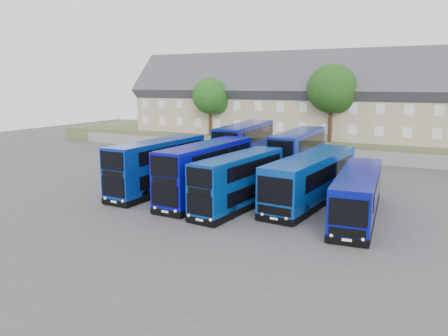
% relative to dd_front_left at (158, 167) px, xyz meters
% --- Properties ---
extents(ground, '(120.00, 120.00, 0.00)m').
position_rel_dd_front_left_xyz_m(ground, '(6.70, -2.60, -2.09)').
color(ground, '#414146').
rests_on(ground, ground).
extents(retaining_wall, '(70.00, 0.40, 1.50)m').
position_rel_dd_front_left_xyz_m(retaining_wall, '(6.70, 21.40, -1.34)').
color(retaining_wall, slate).
rests_on(retaining_wall, ground).
extents(earth_bank, '(80.00, 20.00, 2.00)m').
position_rel_dd_front_left_xyz_m(earth_bank, '(6.70, 31.40, -1.09)').
color(earth_bank, '#43532F').
rests_on(earth_bank, ground).
extents(terrace_row, '(66.00, 10.40, 11.20)m').
position_rel_dd_front_left_xyz_m(terrace_row, '(12.70, 27.40, 4.51)').
color(terrace_row, tan).
rests_on(terrace_row, earth_bank).
extents(dd_front_left, '(2.88, 10.80, 4.25)m').
position_rel_dd_front_left_xyz_m(dd_front_left, '(0.00, 0.00, 0.00)').
color(dd_front_left, navy).
rests_on(dd_front_left, ground).
extents(dd_front_mid, '(2.91, 11.00, 4.34)m').
position_rel_dd_front_left_xyz_m(dd_front_mid, '(4.77, -0.29, 0.04)').
color(dd_front_mid, '#080996').
rests_on(dd_front_mid, ground).
extents(dd_front_right, '(3.21, 9.93, 3.88)m').
position_rel_dd_front_left_xyz_m(dd_front_right, '(8.04, -1.40, -0.19)').
color(dd_front_right, navy).
rests_on(dd_front_right, ground).
extents(dd_rear_left, '(3.95, 12.18, 4.76)m').
position_rel_dd_front_left_xyz_m(dd_rear_left, '(2.65, 11.67, 0.25)').
color(dd_rear_left, navy).
rests_on(dd_rear_left, ground).
extents(dd_rear_right, '(2.83, 11.18, 4.42)m').
position_rel_dd_front_left_xyz_m(dd_rear_right, '(8.67, 10.58, 0.08)').
color(dd_rear_right, navy).
rests_on(dd_rear_right, ground).
extents(coach_east_a, '(3.89, 13.28, 3.58)m').
position_rel_dd_front_left_xyz_m(coach_east_a, '(12.24, 2.67, -0.33)').
color(coach_east_a, '#083996').
rests_on(coach_east_a, ground).
extents(coach_east_b, '(3.45, 11.73, 3.16)m').
position_rel_dd_front_left_xyz_m(coach_east_b, '(16.12, 0.07, -0.54)').
color(coach_east_b, '#070E8B').
rests_on(coach_east_b, ground).
extents(tree_west, '(4.80, 4.80, 7.65)m').
position_rel_dd_front_left_xyz_m(tree_west, '(-7.16, 22.50, 4.96)').
color(tree_west, '#382314').
rests_on(tree_west, earth_bank).
extents(tree_mid, '(5.76, 5.76, 9.18)m').
position_rel_dd_front_left_xyz_m(tree_mid, '(8.84, 23.00, 5.98)').
color(tree_mid, '#382314').
rests_on(tree_mid, earth_bank).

